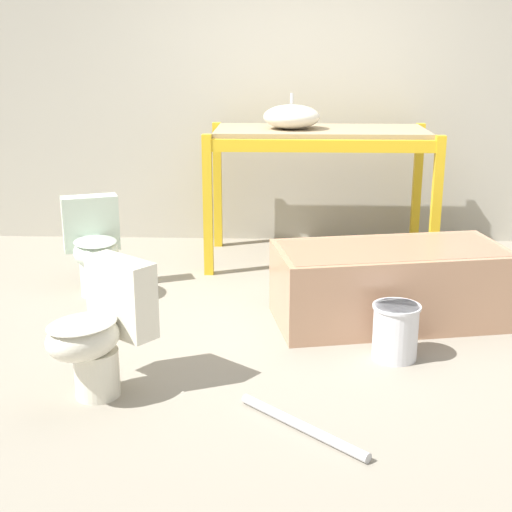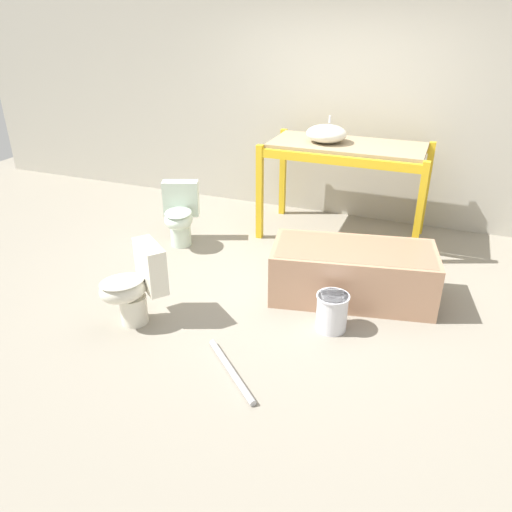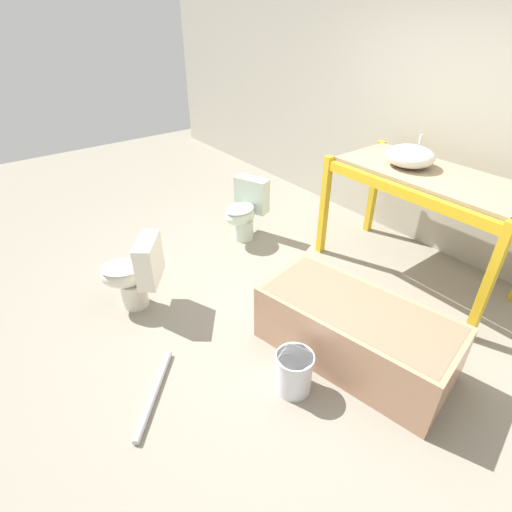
# 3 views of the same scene
# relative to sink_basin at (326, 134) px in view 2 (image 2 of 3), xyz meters

# --- Properties ---
(ground_plane) EXTENTS (12.00, 12.00, 0.00)m
(ground_plane) POSITION_rel_sink_basin_xyz_m (0.02, -1.22, -1.18)
(ground_plane) COLOR gray
(warehouse_wall_rear) EXTENTS (10.80, 0.08, 3.20)m
(warehouse_wall_rear) POSITION_rel_sink_basin_xyz_m (0.02, 0.73, 0.42)
(warehouse_wall_rear) COLOR #B2AD9E
(warehouse_wall_rear) RESTS_ON ground_plane
(shelving_rack) EXTENTS (1.79, 0.88, 1.09)m
(shelving_rack) POSITION_rel_sink_basin_xyz_m (0.23, 0.04, -0.26)
(shelving_rack) COLOR gold
(shelving_rack) RESTS_ON ground_plane
(sink_basin) EXTENTS (0.44, 0.42, 0.27)m
(sink_basin) POSITION_rel_sink_basin_xyz_m (0.00, 0.00, 0.00)
(sink_basin) COLOR silver
(sink_basin) RESTS_ON shelving_rack
(bathtub_main) EXTENTS (1.56, 0.94, 0.49)m
(bathtub_main) POSITION_rel_sink_basin_xyz_m (0.63, -1.30, -0.90)
(bathtub_main) COLOR tan
(bathtub_main) RESTS_ON ground_plane
(toilet_near) EXTENTS (0.60, 0.63, 0.69)m
(toilet_near) POSITION_rel_sink_basin_xyz_m (-0.97, -2.36, -0.83)
(toilet_near) COLOR silver
(toilet_near) RESTS_ON ground_plane
(toilet_far) EXTENTS (0.52, 0.61, 0.69)m
(toilet_far) POSITION_rel_sink_basin_xyz_m (-1.40, -0.85, -0.83)
(toilet_far) COLOR silver
(toilet_far) RESTS_ON ground_plane
(bucket_white) EXTENTS (0.27, 0.27, 0.32)m
(bucket_white) POSITION_rel_sink_basin_xyz_m (0.59, -1.88, -1.01)
(bucket_white) COLOR silver
(bucket_white) RESTS_ON ground_plane
(loose_pipe) EXTENTS (0.59, 0.56, 0.05)m
(loose_pipe) POSITION_rel_sink_basin_xyz_m (0.04, -2.70, -1.16)
(loose_pipe) COLOR #B7B7BC
(loose_pipe) RESTS_ON ground_plane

